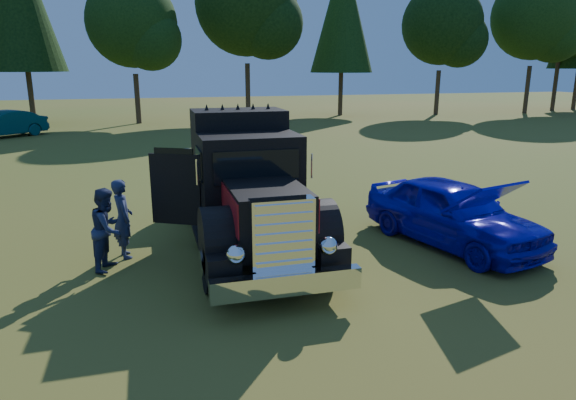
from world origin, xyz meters
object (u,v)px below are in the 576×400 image
at_px(diamond_t_truck, 246,193).
at_px(spectator_far, 108,229).
at_px(spectator_near, 123,219).
at_px(hotrod_coupe, 453,212).
at_px(distant_teal_car, 4,124).

height_order(diamond_t_truck, spectator_far, diamond_t_truck).
xyz_separation_m(spectator_near, spectator_far, (-0.27, -0.61, -0.01)).
relative_size(hotrod_coupe, spectator_near, 2.80).
xyz_separation_m(diamond_t_truck, distant_teal_car, (-9.84, 21.83, -0.53)).
bearing_deg(distant_teal_car, hotrod_coupe, -7.02).
distance_m(spectator_near, spectator_far, 0.67).
xyz_separation_m(spectator_far, distant_teal_car, (-6.95, 22.27, -0.09)).
relative_size(hotrod_coupe, distant_teal_car, 1.05).
height_order(diamond_t_truck, spectator_near, diamond_t_truck).
xyz_separation_m(hotrod_coupe, distant_teal_car, (-14.36, 22.82, -0.01)).
bearing_deg(spectator_far, spectator_near, -5.79).
relative_size(spectator_near, distant_teal_car, 0.37).
bearing_deg(hotrod_coupe, spectator_far, 175.78).
distance_m(spectator_far, distant_teal_car, 23.33).
bearing_deg(spectator_near, spectator_far, 142.68).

